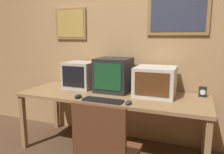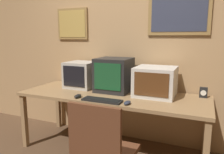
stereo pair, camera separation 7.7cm
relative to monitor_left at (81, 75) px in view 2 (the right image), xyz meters
name	(u,v)px [view 2 (the right image)]	position (x,y,z in m)	size (l,w,h in m)	color
wall_back	(126,43)	(0.52, 0.28, 0.42)	(8.00, 0.08, 2.60)	tan
desk	(112,99)	(0.52, -0.17, -0.23)	(2.20, 0.78, 0.72)	#99754C
monitor_left	(81,75)	(0.00, 0.00, 0.00)	(0.37, 0.38, 0.34)	#B7B2A8
monitor_center	(114,75)	(0.48, -0.02, 0.03)	(0.41, 0.41, 0.41)	black
monitor_right	(155,81)	(1.00, -0.04, -0.01)	(0.45, 0.43, 0.33)	beige
keyboard_main	(102,100)	(0.54, -0.48, -0.16)	(0.43, 0.14, 0.03)	black
mouse_near_keyboard	(127,103)	(0.82, -0.48, -0.15)	(0.06, 0.12, 0.03)	#282D3D
mouse_far_corner	(78,96)	(0.23, -0.47, -0.15)	(0.06, 0.11, 0.04)	black
desk_clock	(203,92)	(1.51, 0.09, -0.11)	(0.08, 0.05, 0.12)	black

